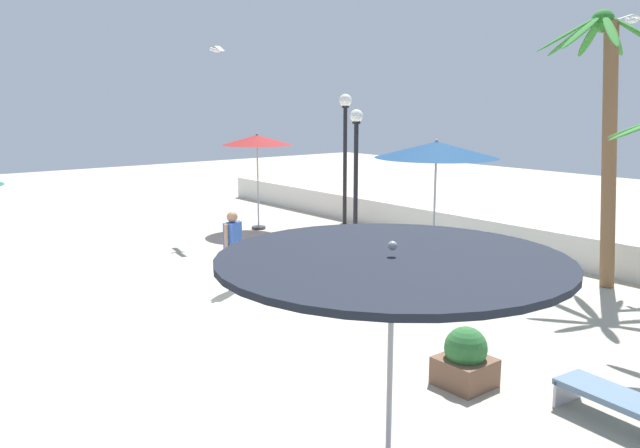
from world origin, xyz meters
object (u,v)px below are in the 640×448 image
at_px(lamp_post_0, 356,166).
at_px(seagull_0, 216,50).
at_px(patio_umbrella_0, 392,270).
at_px(lamp_post_2, 345,146).
at_px(palm_tree_0, 607,114).
at_px(patio_umbrella_2, 436,151).
at_px(lounge_chair_0, 632,399).
at_px(patio_umbrella_3, 257,141).
at_px(seagull_1, 632,20).
at_px(planter, 465,359).
at_px(guest_0, 233,242).

xyz_separation_m(lamp_post_0, seagull_0, (-4.11, -1.78, 3.16)).
bearing_deg(patio_umbrella_0, lamp_post_2, 140.95).
distance_m(patio_umbrella_0, palm_tree_0, 9.95).
xyz_separation_m(lamp_post_2, seagull_0, (-2.07, -3.15, 2.78)).
relative_size(patio_umbrella_2, seagull_0, 2.51).
relative_size(patio_umbrella_2, lounge_chair_0, 1.63).
relative_size(patio_umbrella_0, patio_umbrella_3, 1.01).
height_order(patio_umbrella_3, lamp_post_2, lamp_post_2).
distance_m(patio_umbrella_2, seagull_0, 7.58).
bearing_deg(seagull_1, patio_umbrella_2, -132.04).
distance_m(patio_umbrella_3, palm_tree_0, 10.04).
distance_m(palm_tree_0, lamp_post_2, 7.97).
distance_m(seagull_1, planter, 9.43).
relative_size(palm_tree_0, lamp_post_2, 1.40).
xyz_separation_m(patio_umbrella_2, planter, (4.62, -4.51, -2.42)).
bearing_deg(guest_0, lamp_post_2, 119.43).
bearing_deg(lounge_chair_0, guest_0, -175.32).
distance_m(palm_tree_0, seagull_1, 2.41).
bearing_deg(patio_umbrella_0, patio_umbrella_3, 151.49).
relative_size(patio_umbrella_3, seagull_1, 2.30).
xyz_separation_m(patio_umbrella_2, lamp_post_2, (-4.83, 1.38, -0.20)).
bearing_deg(guest_0, lounge_chair_0, 4.68).
relative_size(patio_umbrella_0, palm_tree_0, 0.52).
bearing_deg(seagull_0, patio_umbrella_2, 14.34).
xyz_separation_m(patio_umbrella_0, planter, (-1.60, 3.08, -2.13)).
xyz_separation_m(patio_umbrella_2, lamp_post_0, (-2.80, 0.02, -0.58)).
height_order(patio_umbrella_2, lamp_post_2, lamp_post_2).
relative_size(palm_tree_0, guest_0, 3.46).
xyz_separation_m(patio_umbrella_3, seagull_0, (-0.25, -1.18, 2.65)).
bearing_deg(patio_umbrella_3, lounge_chair_0, -14.10).
bearing_deg(guest_0, patio_umbrella_2, 72.44).
relative_size(patio_umbrella_2, seagull_1, 2.37).
bearing_deg(patio_umbrella_2, patio_umbrella_0, -50.65).
height_order(patio_umbrella_0, guest_0, patio_umbrella_0).
distance_m(patio_umbrella_0, seagull_0, 14.64).
relative_size(seagull_0, seagull_1, 0.94).
relative_size(lamp_post_0, guest_0, 2.22).
xyz_separation_m(palm_tree_0, lounge_chair_0, (3.62, -5.71, -3.25)).
bearing_deg(seagull_0, patio_umbrella_0, -23.92).
bearing_deg(patio_umbrella_2, lounge_chair_0, -30.54).
distance_m(lounge_chair_0, planter, 2.13).
xyz_separation_m(lamp_post_2, seagull_1, (7.61, 1.70, 3.07)).
xyz_separation_m(patio_umbrella_3, guest_0, (5.20, -4.01, -1.72)).
bearing_deg(seagull_0, planter, -13.40).
bearing_deg(guest_0, seagull_1, 61.15).
bearing_deg(patio_umbrella_0, patio_umbrella_2, 129.35).
relative_size(guest_0, planter, 1.97).
distance_m(lounge_chair_0, seagull_1, 9.60).
bearing_deg(palm_tree_0, seagull_0, -160.43).
bearing_deg(lamp_post_0, lounge_chair_0, -22.65).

